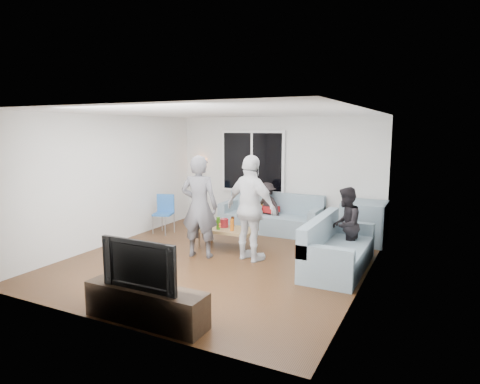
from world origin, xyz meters
The scene contains 31 objects.
floor centered at (0.00, 0.00, -0.02)m, with size 5.00×5.50×0.04m, color #56351C.
ceiling centered at (0.00, 0.00, 2.62)m, with size 5.00×5.50×0.04m, color white.
wall_back centered at (0.00, 2.77, 1.30)m, with size 5.00×0.04×2.60m, color silver.
wall_front centered at (0.00, -2.77, 1.30)m, with size 5.00×0.04×2.60m, color silver.
wall_left centered at (-2.52, 0.00, 1.30)m, with size 0.04×5.50×2.60m, color silver.
wall_right centered at (2.52, 0.00, 1.30)m, with size 0.04×5.50×2.60m, color silver.
window_frame centered at (-0.60, 2.69, 1.55)m, with size 1.62×0.06×1.47m, color white.
window_glass centered at (-0.60, 2.65, 1.55)m, with size 1.50×0.02×1.35m, color black.
window_mullion centered at (-0.60, 2.64, 1.55)m, with size 0.05×0.03×1.35m, color white.
radiator centered at (-0.60, 2.65, 0.31)m, with size 1.30×0.12×0.62m, color silver.
potted_plant centered at (-0.13, 2.62, 0.78)m, with size 0.18×0.14×0.32m, color #29672C.
vase centered at (-0.73, 2.62, 0.70)m, with size 0.15×0.15×0.16m, color silver.
sofa_back_section centered at (0.05, 2.27, 0.42)m, with size 2.30×0.85×0.85m, color gray, non-canonical shape.
sofa_right_section centered at (2.02, 0.44, 0.42)m, with size 0.85×2.00×0.85m, color gray, non-canonical shape.
sofa_corner centered at (2.11, 2.27, 0.42)m, with size 0.85×0.85×0.85m, color gray.
cushion_yellow centered at (-0.36, 2.25, 0.51)m, with size 0.38×0.32×0.14m, color orange.
cushion_red centered at (0.00, 2.33, 0.51)m, with size 0.36×0.30×0.13m, color maroon.
coffee_table centered at (-0.22, 0.68, 0.20)m, with size 1.10×0.60×0.40m, color olive.
pitcher centered at (-0.31, 0.73, 0.49)m, with size 0.17×0.17×0.17m, color maroon.
side_chair centered at (-2.05, 1.07, 0.43)m, with size 0.40×0.40×0.86m, color #275EAA, non-canonical shape.
floor_lamp centered at (-2.05, 2.71, 0.78)m, with size 0.32×0.32×1.56m, color orange, non-canonical shape.
player_left centered at (-0.42, -0.01, 0.93)m, with size 0.68×0.45×1.86m, color #504F54.
player_right centered at (0.51, 0.21, 0.94)m, with size 1.10×0.46×1.88m, color silver.
spectator_right centered at (2.02, 0.90, 0.66)m, with size 0.64×0.50×1.32m, color black.
spectator_back centered at (-0.06, 2.30, 0.56)m, with size 0.72×0.42×1.12m, color black.
tv_console centered at (0.36, -2.50, 0.22)m, with size 1.60×0.40×0.44m, color #312518.
television centered at (0.36, -2.50, 0.74)m, with size 1.06×0.14×0.61m, color black.
bottle_d centered at (-0.05, 0.55, 0.51)m, with size 0.07×0.07×0.22m, color #C75A11.
bottle_c centered at (-0.20, 0.87, 0.50)m, with size 0.07×0.07×0.19m, color black.
bottle_b centered at (-0.33, 0.51, 0.52)m, with size 0.08×0.08×0.25m, color #377715.
bottle_e centered at (0.13, 0.80, 0.51)m, with size 0.07×0.07×0.23m, color black.
Camera 1 is at (3.47, -6.20, 2.33)m, focal length 30.66 mm.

